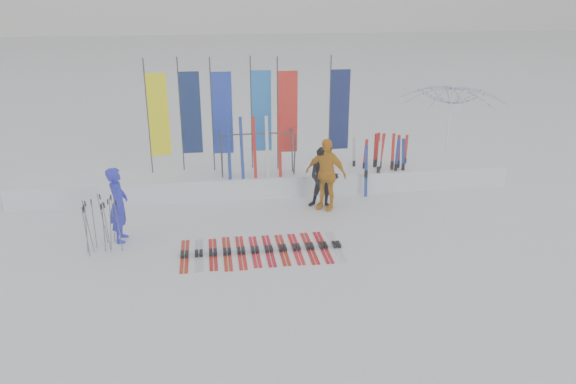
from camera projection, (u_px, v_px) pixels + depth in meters
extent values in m
plane|color=white|center=(290.00, 261.00, 12.13)|extent=(120.00, 120.00, 0.00)
cube|color=white|center=(266.00, 180.00, 16.29)|extent=(14.00, 1.60, 0.60)
imported|color=#2127C6|center=(118.00, 205.00, 12.83)|extent=(0.46, 0.67, 1.77)
imported|color=black|center=(324.00, 178.00, 14.79)|extent=(0.96, 0.86, 1.65)
imported|color=orange|center=(326.00, 174.00, 14.68)|extent=(1.20, 1.00, 1.92)
imported|color=white|center=(449.00, 129.00, 17.25)|extent=(3.48, 3.53, 2.87)
cube|color=#AF1E0E|center=(185.00, 255.00, 12.33)|extent=(0.17, 1.62, 0.07)
cube|color=#B6B9BE|center=(199.00, 254.00, 12.37)|extent=(0.17, 1.60, 0.07)
cube|color=#B3120E|center=(213.00, 253.00, 12.42)|extent=(0.17, 1.57, 0.07)
cube|color=#B6250E|center=(227.00, 252.00, 12.46)|extent=(0.17, 1.69, 0.07)
cube|color=red|center=(241.00, 251.00, 12.50)|extent=(0.17, 1.68, 0.07)
cube|color=red|center=(255.00, 250.00, 12.54)|extent=(0.17, 1.57, 0.07)
cube|color=#B50E1A|center=(269.00, 249.00, 12.58)|extent=(0.17, 1.60, 0.07)
cube|color=#AD1F0D|center=(282.00, 249.00, 12.63)|extent=(0.17, 1.58, 0.07)
cube|color=red|center=(296.00, 248.00, 12.67)|extent=(0.17, 1.59, 0.07)
cube|color=#B8100E|center=(310.00, 247.00, 12.71)|extent=(0.17, 1.64, 0.07)
cube|color=red|center=(323.00, 246.00, 12.75)|extent=(0.17, 1.65, 0.07)
cube|color=silver|center=(336.00, 245.00, 12.79)|extent=(0.17, 1.61, 0.07)
cylinder|color=#595B60|center=(104.00, 227.00, 12.40)|extent=(0.04, 0.08, 1.15)
cylinder|color=#595B60|center=(102.00, 218.00, 12.78)|extent=(0.13, 0.03, 1.23)
cylinder|color=#595B60|center=(86.00, 232.00, 12.13)|extent=(0.05, 0.04, 1.18)
cylinder|color=#595B60|center=(86.00, 228.00, 12.32)|extent=(0.07, 0.08, 1.17)
cylinder|color=#595B60|center=(113.00, 219.00, 12.77)|extent=(0.08, 0.15, 1.21)
cylinder|color=#595B60|center=(88.00, 226.00, 12.36)|extent=(0.14, 0.06, 1.24)
cylinder|color=#595B60|center=(118.00, 226.00, 12.36)|extent=(0.08, 0.02, 1.25)
cylinder|color=#595B60|center=(94.00, 224.00, 12.49)|extent=(0.03, 0.08, 1.22)
cylinder|color=#595B60|center=(110.00, 224.00, 12.50)|extent=(0.09, 0.14, 1.22)
cylinder|color=#595B60|center=(107.00, 227.00, 12.32)|extent=(0.08, 0.04, 1.22)
cylinder|color=#383A3F|center=(148.00, 117.00, 15.38)|extent=(0.04, 0.04, 3.20)
cube|color=#FAF80D|center=(159.00, 115.00, 15.40)|extent=(0.55, 0.03, 2.30)
cylinder|color=#383A3F|center=(181.00, 115.00, 15.63)|extent=(0.04, 0.04, 3.20)
cube|color=#0C1E54|center=(191.00, 113.00, 15.65)|extent=(0.55, 0.03, 2.30)
cylinder|color=#383A3F|center=(212.00, 115.00, 15.60)|extent=(0.04, 0.04, 3.20)
cube|color=#1732B1|center=(223.00, 113.00, 15.62)|extent=(0.55, 0.03, 2.30)
cylinder|color=#383A3F|center=(251.00, 113.00, 15.84)|extent=(0.04, 0.04, 3.20)
cube|color=blue|center=(262.00, 111.00, 15.86)|extent=(0.55, 0.03, 2.30)
cylinder|color=#383A3F|center=(278.00, 114.00, 15.74)|extent=(0.04, 0.04, 3.20)
cube|color=red|center=(288.00, 112.00, 15.76)|extent=(0.55, 0.03, 2.30)
cylinder|color=#383A3F|center=(330.00, 112.00, 16.02)|extent=(0.04, 0.04, 3.20)
cube|color=#0B1650|center=(340.00, 110.00, 16.04)|extent=(0.55, 0.03, 2.30)
cylinder|color=#383A3F|center=(222.00, 157.00, 15.19)|extent=(0.04, 0.30, 1.23)
cylinder|color=#383A3F|center=(221.00, 152.00, 15.66)|extent=(0.04, 0.30, 1.23)
cylinder|color=#383A3F|center=(295.00, 154.00, 15.47)|extent=(0.04, 0.30, 1.23)
cylinder|color=#383A3F|center=(292.00, 149.00, 15.93)|extent=(0.04, 0.30, 1.23)
cylinder|color=#383A3F|center=(257.00, 134.00, 15.37)|extent=(2.00, 0.04, 0.04)
cube|color=silver|center=(378.00, 167.00, 15.86)|extent=(0.09, 0.02, 1.52)
cube|color=red|center=(375.00, 160.00, 16.35)|extent=(0.09, 0.04, 1.61)
cube|color=red|center=(380.00, 162.00, 16.12)|extent=(0.09, 0.02, 1.68)
cube|color=red|center=(364.00, 164.00, 16.26)|extent=(0.09, 0.03, 1.48)
cube|color=navy|center=(403.00, 165.00, 16.09)|extent=(0.09, 0.04, 1.53)
cube|color=navy|center=(366.00, 171.00, 15.60)|extent=(0.09, 0.03, 1.48)
cube|color=red|center=(377.00, 160.00, 16.43)|extent=(0.09, 0.03, 1.61)
cube|color=red|center=(405.00, 159.00, 16.72)|extent=(0.09, 0.03, 1.47)
cube|color=silver|center=(354.00, 162.00, 16.47)|extent=(0.09, 0.04, 1.46)
cube|color=red|center=(398.00, 161.00, 16.29)|extent=(0.09, 0.04, 1.60)
cube|color=navy|center=(396.00, 165.00, 16.05)|extent=(0.09, 0.04, 1.54)
cube|color=red|center=(392.00, 162.00, 16.07)|extent=(0.09, 0.02, 1.69)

